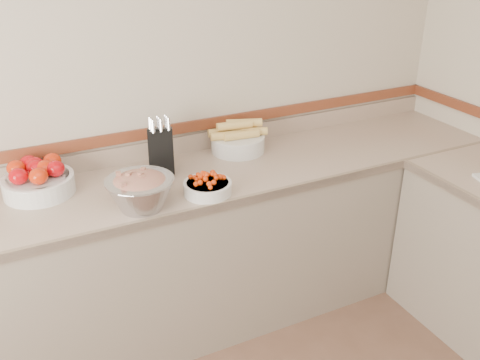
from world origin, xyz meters
name	(u,v)px	position (x,y,z in m)	size (l,w,h in m)	color
back_wall	(122,90)	(0.00, 2.00, 1.30)	(4.00, 4.00, 0.00)	beige
counter_back	(154,261)	(0.00, 1.68, 0.45)	(4.00, 0.65, 1.08)	tan
knife_block	(161,150)	(0.12, 1.80, 1.02)	(0.17, 0.19, 0.31)	black
tomato_bowl	(38,179)	(-0.48, 1.83, 0.97)	(0.34, 0.34, 0.16)	silver
cherry_tomato_bowl	(208,186)	(0.24, 1.47, 0.94)	(0.23, 0.23, 0.13)	silver
corn_bowl	(238,140)	(0.60, 1.88, 0.97)	(0.34, 0.30, 0.18)	silver
rhubarb_bowl	(140,190)	(-0.09, 1.47, 0.99)	(0.31, 0.31, 0.18)	#B2B2BA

